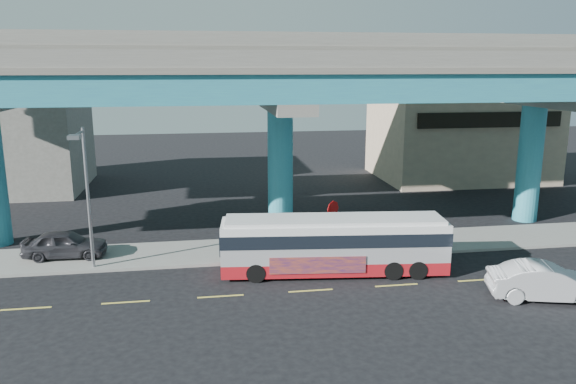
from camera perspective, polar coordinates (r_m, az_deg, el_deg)
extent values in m
plane|color=black|center=(25.69, 2.18, -9.73)|extent=(120.00, 120.00, 0.00)
cube|color=gray|center=(30.73, 0.19, -5.72)|extent=(70.00, 4.00, 0.15)
cube|color=#D8C64C|center=(26.03, -25.07, -10.68)|extent=(2.00, 0.12, 0.01)
cube|color=#D8C64C|center=(25.20, -16.15, -10.71)|extent=(2.00, 0.12, 0.01)
cube|color=#D8C64C|center=(24.99, -6.87, -10.47)|extent=(2.00, 0.12, 0.01)
cube|color=#D8C64C|center=(25.41, 2.32, -9.98)|extent=(2.00, 0.12, 0.01)
cube|color=#D8C64C|center=(26.45, 10.96, -9.28)|extent=(2.00, 0.12, 0.01)
cube|color=#D8C64C|center=(28.02, 18.76, -8.46)|extent=(2.00, 0.12, 0.01)
cube|color=#D8C64C|center=(30.04, 25.60, -7.62)|extent=(2.00, 0.12, 0.01)
cube|color=gray|center=(37.52, -27.01, 9.55)|extent=(1.80, 5.00, 1.20)
cylinder|color=teal|center=(33.17, -0.78, 2.14)|extent=(1.50, 1.50, 7.40)
cube|color=gray|center=(32.66, -0.80, 9.05)|extent=(2.00, 12.00, 0.60)
cube|color=gray|center=(36.08, -1.62, 10.84)|extent=(1.80, 5.00, 1.20)
cylinder|color=teal|center=(38.81, 23.32, 2.66)|extent=(1.50, 1.50, 7.40)
cube|color=gray|center=(38.38, 23.85, 8.54)|extent=(2.00, 12.00, 0.60)
cube|color=gray|center=(41.33, 21.34, 10.24)|extent=(1.80, 5.00, 1.20)
cube|color=teal|center=(29.16, 0.20, 10.57)|extent=(52.00, 5.00, 1.40)
cube|color=gray|center=(29.14, 0.20, 12.24)|extent=(52.00, 5.40, 0.30)
cube|color=gray|center=(26.67, 1.09, 13.36)|extent=(52.00, 0.25, 0.80)
cube|color=gray|center=(31.60, -0.55, 13.28)|extent=(52.00, 0.25, 0.80)
cube|color=teal|center=(36.06, -1.64, 12.90)|extent=(52.00, 5.00, 1.40)
cube|color=gray|center=(36.07, -1.64, 14.25)|extent=(52.00, 5.40, 0.30)
cube|color=gray|center=(33.61, -1.08, 15.30)|extent=(52.00, 0.25, 0.80)
cube|color=gray|center=(38.57, -2.15, 14.98)|extent=(52.00, 0.25, 0.80)
cube|color=tan|center=(51.91, 17.01, 5.25)|extent=(14.00, 10.00, 7.00)
cube|color=black|center=(47.18, 19.87, 6.91)|extent=(12.00, 0.25, 1.20)
cube|color=gray|center=(49.96, -26.97, 5.30)|extent=(12.00, 10.00, 9.00)
cube|color=#A5131B|center=(27.38, 4.65, -7.21)|extent=(10.89, 3.40, 0.62)
cube|color=#B1B1B6|center=(27.06, 4.69, -5.26)|extent=(10.89, 3.40, 1.34)
cube|color=black|center=(26.92, 4.71, -4.35)|extent=(10.95, 3.45, 0.62)
cube|color=silver|center=(26.78, 4.72, -3.35)|extent=(10.89, 3.40, 0.36)
cube|color=silver|center=(26.71, 4.74, -2.80)|extent=(10.46, 3.11, 0.18)
cube|color=black|center=(28.17, 15.63, -4.30)|extent=(0.27, 2.02, 1.07)
cube|color=black|center=(26.80, -6.81, -4.79)|extent=(0.27, 2.02, 1.07)
cube|color=#1D1354|center=(26.08, 3.04, -7.45)|extent=(4.44, 0.52, 0.80)
cylinder|color=black|center=(26.21, -3.29, -8.23)|extent=(0.92, 0.36, 0.89)
cylinder|color=black|center=(28.13, -3.27, -6.72)|extent=(0.92, 0.36, 0.89)
cylinder|color=black|center=(26.93, 10.65, -7.84)|extent=(0.92, 0.36, 0.89)
cylinder|color=black|center=(28.81, 9.70, -6.42)|extent=(0.92, 0.36, 0.89)
cylinder|color=black|center=(27.22, 13.04, -7.73)|extent=(0.92, 0.36, 0.89)
cylinder|color=black|center=(29.08, 11.94, -6.33)|extent=(0.92, 0.36, 0.89)
imported|color=#B9BABE|center=(26.64, 24.75, -8.31)|extent=(4.06, 5.59, 1.57)
imported|color=#323137|center=(31.09, -21.72, -4.93)|extent=(1.93, 4.24, 1.41)
cylinder|color=gray|center=(28.47, -19.62, -0.65)|extent=(0.16, 0.16, 6.86)
cylinder|color=gray|center=(27.03, -20.49, 5.60)|extent=(0.12, 1.86, 0.12)
cube|color=gray|center=(26.14, -20.86, 5.25)|extent=(0.50, 0.70, 0.18)
cylinder|color=gray|center=(29.51, 4.54, -3.89)|extent=(0.06, 0.06, 2.46)
cylinder|color=#B20A0A|center=(29.17, 4.60, -1.70)|extent=(0.71, 0.51, 0.85)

